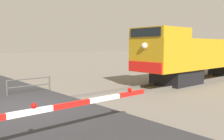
{
  "coord_description": "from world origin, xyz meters",
  "views": [
    {
      "loc": [
        9.74,
        -3.7,
        2.69
      ],
      "look_at": [
        0.82,
        4.01,
        1.5
      ],
      "focal_mm": 38.85,
      "sensor_mm": 36.0,
      "label": 1
    }
  ],
  "objects": [
    {
      "name": "guard_railing",
      "position": [
        -2.95,
        1.37,
        0.62
      ],
      "size": [
        0.08,
        2.43,
        0.95
      ],
      "color": "#4C4742",
      "rests_on": "ground_plane"
    },
    {
      "name": "road_surface",
      "position": [
        0.0,
        0.0,
        0.08
      ],
      "size": [
        36.0,
        5.07,
        0.15
      ],
      "primitive_type": "cube",
      "color": "#2D2D30",
      "rests_on": "ground_plane"
    },
    {
      "name": "locomotive",
      "position": [
        0.0,
        14.54,
        1.94
      ],
      "size": [
        2.76,
        15.22,
        3.81
      ],
      "color": "black",
      "rests_on": "ground_plane"
    },
    {
      "name": "ground_plane",
      "position": [
        0.0,
        0.0,
        0.0
      ],
      "size": [
        160.0,
        160.0,
        0.0
      ],
      "primitive_type": "plane",
      "color": "slate"
    },
    {
      "name": "rail_track_left",
      "position": [
        -0.72,
        0.0,
        0.07
      ],
      "size": [
        0.08,
        80.0,
        0.15
      ],
      "primitive_type": "cube",
      "color": "#59544C",
      "rests_on": "ground_plane"
    },
    {
      "name": "rail_track_right",
      "position": [
        0.72,
        0.0,
        0.07
      ],
      "size": [
        0.08,
        80.0,
        0.15
      ],
      "primitive_type": "cube",
      "color": "#59544C",
      "rests_on": "ground_plane"
    }
  ]
}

